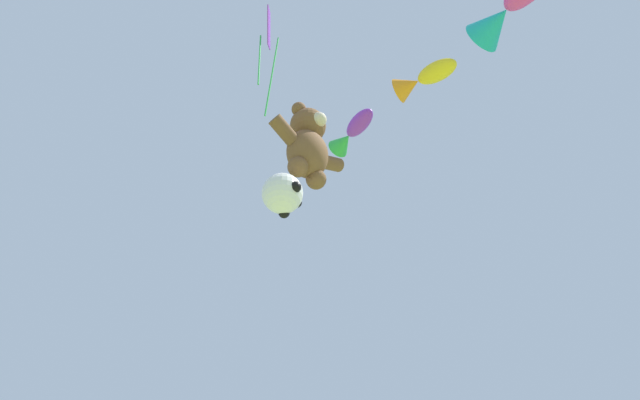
% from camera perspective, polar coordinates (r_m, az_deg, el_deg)
% --- Properties ---
extents(teddy_bear_kite, '(1.92, 0.84, 1.94)m').
position_cam_1_polar(teddy_bear_kite, '(12.31, -1.12, 5.08)').
color(teddy_bear_kite, brown).
extents(soccer_ball_kite, '(0.82, 0.82, 0.75)m').
position_cam_1_polar(soccer_ball_kite, '(11.16, -3.42, 0.57)').
color(soccer_ball_kite, white).
extents(fish_kite_violet, '(0.91, 1.65, 0.57)m').
position_cam_1_polar(fish_kite_violet, '(16.14, 2.88, 6.16)').
color(fish_kite_violet, purple).
extents(fish_kite_goldfin, '(0.78, 1.52, 0.59)m').
position_cam_1_polar(fish_kite_goldfin, '(14.42, 9.35, 10.88)').
color(fish_kite_goldfin, yellow).
extents(fish_kite_magenta, '(1.45, 2.53, 0.88)m').
position_cam_1_polar(fish_kite_magenta, '(14.80, 17.15, 16.81)').
color(fish_kite_magenta, '#E53F9E').
extents(diamond_kite, '(0.79, 0.81, 3.10)m').
position_cam_1_polar(diamond_kite, '(13.24, -4.74, 14.69)').
color(diamond_kite, purple).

